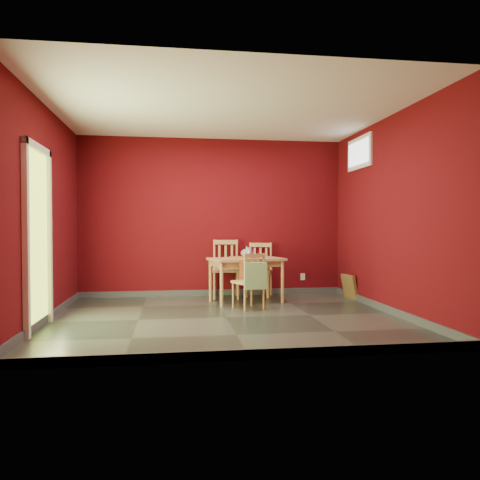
{
  "coord_description": "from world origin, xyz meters",
  "views": [
    {
      "loc": [
        -0.69,
        -6.04,
        1.18
      ],
      "look_at": [
        0.25,
        0.45,
        1.0
      ],
      "focal_mm": 35.0,
      "sensor_mm": 36.0,
      "label": 1
    }
  ],
  "objects": [
    {
      "name": "chair_near",
      "position": [
        0.41,
        0.58,
        0.41
      ],
      "size": [
        0.49,
        0.49,
        0.81
      ],
      "color": "tan",
      "rests_on": "ground"
    },
    {
      "name": "window",
      "position": [
        2.23,
        1.0,
        2.35
      ],
      "size": [
        0.05,
        0.9,
        0.5
      ],
      "color": "white",
      "rests_on": "room_shell"
    },
    {
      "name": "dining_table",
      "position": [
        0.45,
        1.19,
        0.61
      ],
      "size": [
        1.23,
        0.89,
        0.7
      ],
      "color": "tan",
      "rests_on": "ground"
    },
    {
      "name": "cat",
      "position": [
        0.48,
        1.26,
        0.8
      ],
      "size": [
        0.28,
        0.43,
        0.2
      ],
      "primitive_type": null,
      "rotation": [
        0.0,
        0.0,
        -0.2
      ],
      "color": "slate",
      "rests_on": "table_runner"
    },
    {
      "name": "outlet_plate",
      "position": [
        1.6,
        1.99,
        0.3
      ],
      "size": [
        0.08,
        0.02,
        0.12
      ],
      "primitive_type": "cube",
      "color": "silver",
      "rests_on": "room_shell"
    },
    {
      "name": "doorway",
      "position": [
        -2.23,
        -0.4,
        1.12
      ],
      "size": [
        0.06,
        1.01,
        2.13
      ],
      "color": "#B7D838",
      "rests_on": "ground"
    },
    {
      "name": "chair_far_left",
      "position": [
        0.2,
        1.75,
        0.49
      ],
      "size": [
        0.49,
        0.49,
        0.97
      ],
      "color": "tan",
      "rests_on": "ground"
    },
    {
      "name": "room_shell",
      "position": [
        0.0,
        0.0,
        0.05
      ],
      "size": [
        4.5,
        4.5,
        4.5
      ],
      "color": "#52080D",
      "rests_on": "ground"
    },
    {
      "name": "table_runner",
      "position": [
        0.45,
        1.07,
        0.64
      ],
      "size": [
        0.47,
        0.75,
        0.35
      ],
      "color": "#BB6830",
      "rests_on": "dining_table"
    },
    {
      "name": "tote_bag",
      "position": [
        0.46,
        0.39,
        0.5
      ],
      "size": [
        0.32,
        0.19,
        0.44
      ],
      "color": "#75945F",
      "rests_on": "chair_near"
    },
    {
      "name": "ground",
      "position": [
        0.0,
        0.0,
        0.0
      ],
      "size": [
        4.5,
        4.5,
        0.0
      ],
      "primitive_type": "plane",
      "color": "#2D342D",
      "rests_on": "ground"
    },
    {
      "name": "chair_far_right",
      "position": [
        0.79,
        1.82,
        0.47
      ],
      "size": [
        0.54,
        0.54,
        0.91
      ],
      "color": "tan",
      "rests_on": "ground"
    },
    {
      "name": "picture_frame",
      "position": [
        2.19,
        1.27,
        0.2
      ],
      "size": [
        0.18,
        0.41,
        0.4
      ],
      "color": "brown",
      "rests_on": "ground"
    }
  ]
}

